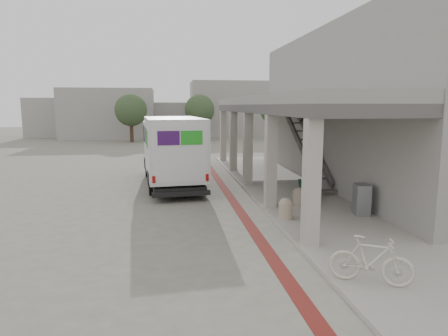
{
  "coord_description": "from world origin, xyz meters",
  "views": [
    {
      "loc": [
        -1.43,
        -12.87,
        3.63
      ],
      "look_at": [
        0.38,
        -0.04,
        1.6
      ],
      "focal_mm": 32.0,
      "sensor_mm": 36.0,
      "label": 1
    }
  ],
  "objects": [
    {
      "name": "ground",
      "position": [
        0.0,
        0.0,
        0.0
      ],
      "size": [
        120.0,
        120.0,
        0.0
      ],
      "primitive_type": "plane",
      "color": "#615E53",
      "rests_on": "ground"
    },
    {
      "name": "bike_lane_stripe",
      "position": [
        1.0,
        2.0,
        0.01
      ],
      "size": [
        0.35,
        40.0,
        0.01
      ],
      "primitive_type": "cube",
      "color": "#5A1612",
      "rests_on": "ground"
    },
    {
      "name": "sidewalk",
      "position": [
        4.0,
        0.0,
        0.06
      ],
      "size": [
        4.4,
        28.0,
        0.12
      ],
      "primitive_type": "cube",
      "color": "#9D988C",
      "rests_on": "ground"
    },
    {
      "name": "transit_building",
      "position": [
        6.83,
        4.5,
        3.4
      ],
      "size": [
        7.6,
        17.0,
        7.0
      ],
      "color": "gray",
      "rests_on": "ground"
    },
    {
      "name": "distant_backdrop",
      "position": [
        -2.84,
        35.89,
        2.7
      ],
      "size": [
        28.0,
        10.0,
        6.5
      ],
      "color": "gray",
      "rests_on": "ground"
    },
    {
      "name": "tree_left",
      "position": [
        -5.0,
        28.0,
        3.18
      ],
      "size": [
        3.2,
        3.2,
        4.8
      ],
      "color": "#38281C",
      "rests_on": "ground"
    },
    {
      "name": "tree_mid",
      "position": [
        2.0,
        30.0,
        3.18
      ],
      "size": [
        3.2,
        3.2,
        4.8
      ],
      "color": "#38281C",
      "rests_on": "ground"
    },
    {
      "name": "tree_right",
      "position": [
        10.0,
        29.0,
        3.18
      ],
      "size": [
        3.2,
        3.2,
        4.8
      ],
      "color": "#38281C",
      "rests_on": "ground"
    },
    {
      "name": "fedex_truck",
      "position": [
        -1.26,
        5.41,
        1.66
      ],
      "size": [
        2.86,
        7.47,
        3.12
      ],
      "rotation": [
        0.0,
        0.0,
        0.08
      ],
      "color": "black",
      "rests_on": "ground"
    },
    {
      "name": "bench",
      "position": [
        3.86,
        1.9,
        0.46
      ],
      "size": [
        1.0,
        2.08,
        0.48
      ],
      "rotation": [
        0.0,
        0.0,
        -0.29
      ],
      "color": "slate",
      "rests_on": "sidewalk"
    },
    {
      "name": "bollard_near",
      "position": [
        3.12,
        0.4,
        0.45
      ],
      "size": [
        0.44,
        0.44,
        0.66
      ],
      "color": "gray",
      "rests_on": "sidewalk"
    },
    {
      "name": "bollard_far",
      "position": [
        2.19,
        -1.09,
        0.45
      ],
      "size": [
        0.44,
        0.44,
        0.66
      ],
      "color": "gray",
      "rests_on": "sidewalk"
    },
    {
      "name": "utility_cabinet",
      "position": [
        4.77,
        -0.98,
        0.62
      ],
      "size": [
        0.56,
        0.68,
        1.0
      ],
      "primitive_type": "cube",
      "rotation": [
        0.0,
        0.0,
        -0.2
      ],
      "color": "gray",
      "rests_on": "sidewalk"
    },
    {
      "name": "bicycle_cream",
      "position": [
        2.5,
        -5.85,
        0.61
      ],
      "size": [
        1.64,
        1.19,
        0.98
      ],
      "primitive_type": "imported",
      "rotation": [
        0.0,
        0.0,
        1.07
      ],
      "color": "beige",
      "rests_on": "sidewalk"
    }
  ]
}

